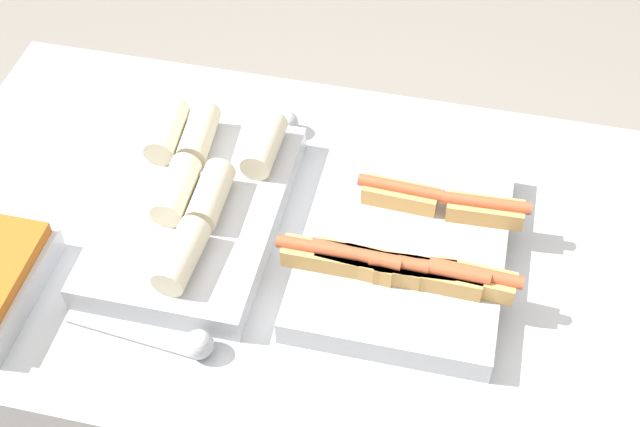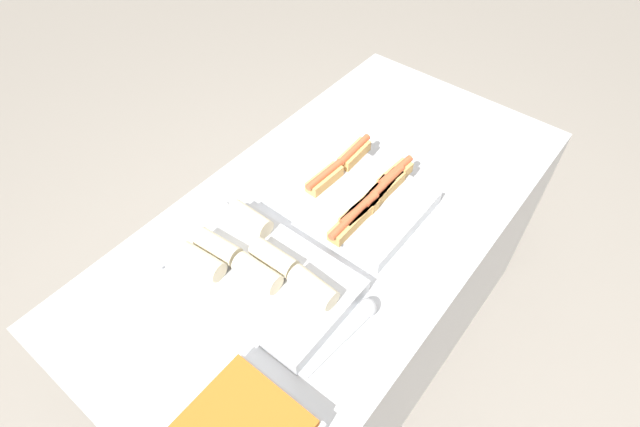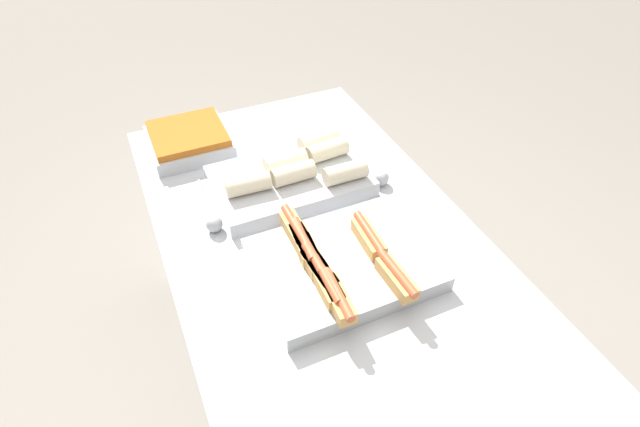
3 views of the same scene
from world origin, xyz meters
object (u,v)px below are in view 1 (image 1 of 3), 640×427
tray_hotdogs (405,249)px  serving_spoon_far (275,123)px  tray_wraps (196,202)px  serving_spoon_near (187,343)px

tray_hotdogs → serving_spoon_far: (-0.30, 0.28, -0.01)m
tray_hotdogs → serving_spoon_far: size_ratio=1.59×
tray_hotdogs → tray_wraps: bearing=176.7°
tray_wraps → serving_spoon_near: 0.29m
tray_hotdogs → serving_spoon_near: (-0.31, -0.26, -0.01)m
serving_spoon_far → tray_wraps: bearing=-107.5°
tray_wraps → serving_spoon_near: tray_wraps is taller
tray_hotdogs → tray_wraps: tray_wraps is taller
serving_spoon_near → serving_spoon_far: same height
serving_spoon_far → serving_spoon_near: bearing=-90.7°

